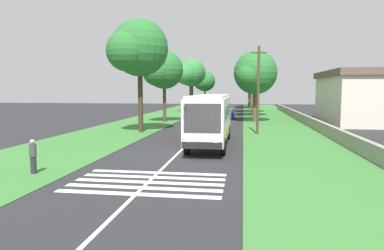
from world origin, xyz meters
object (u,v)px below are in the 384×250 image
Objects in this scene: roadside_tree_right_3 at (253,71)px; pedestrian at (33,156)px; trailing_minibus_0 at (215,102)px; roadside_tree_left_1 at (138,50)px; roadside_tree_left_0 at (163,71)px; roadside_tree_left_3 at (204,82)px; trailing_car_1 at (228,114)px; roadside_tree_right_0 at (248,78)px; roadside_tree_left_4 at (192,73)px; roadside_tree_right_4 at (254,74)px; roadside_tree_right_1 at (251,72)px; coach_bus at (211,117)px; roadside_building at (369,97)px; roadside_tree_right_2 at (255,74)px; roadside_tree_left_2 at (190,74)px; utility_pole at (258,89)px; trailing_car_0 at (193,118)px; trailing_car_2 at (209,110)px.

pedestrian is (-47.59, 11.74, -6.58)m from roadside_tree_right_3.
roadside_tree_left_1 reaches higher than trailing_minibus_0.
trailing_minibus_0 is 12.62m from roadside_tree_right_3.
roadside_tree_left_0 is 1.05× the size of roadside_tree_left_3.
roadside_tree_right_0 is at bearing -5.54° from trailing_car_1.
roadside_tree_left_1 reaches higher than roadside_tree_left_4.
roadside_tree_left_1 reaches higher than roadside_tree_right_3.
roadside_tree_right_3 is at bearing -138.91° from trailing_minibus_0.
roadside_tree_right_1 is at bearing 0.52° from roadside_tree_right_4.
roadside_building is at bearing -42.13° from coach_bus.
roadside_tree_right_0 reaches higher than roadside_tree_right_2.
roadside_building reaches higher than trailing_car_1.
roadside_tree_left_2 is 22.94m from roadside_tree_right_0.
roadside_tree_right_2 is 0.84× the size of roadside_tree_right_3.
roadside_tree_left_2 is 16.15m from roadside_tree_right_1.
roadside_tree_right_4 reaches higher than utility_pole.
roadside_tree_right_4 reaches higher than trailing_car_0.
roadside_tree_left_1 is at bearing 138.22° from roadside_tree_right_2.
trailing_minibus_0 is 0.55× the size of roadside_tree_right_1.
coach_bus is at bearing 137.87° from roadside_building.
roadside_tree_right_3 is at bearing -151.89° from roadside_tree_left_3.
roadside_tree_left_0 is at bearing 160.17° from roadside_tree_right_1.
roadside_tree_left_0 reaches higher than trailing_car_2.
roadside_tree_left_4 reaches higher than trailing_car_1.
roadside_tree_right_4 reaches higher than trailing_minibus_0.
trailing_car_2 is 17.33m from roadside_tree_right_2.
roadside_tree_right_0 is (51.84, -11.09, -0.90)m from roadside_tree_left_1.
trailing_minibus_0 is 0.62× the size of roadside_tree_left_2.
roadside_tree_left_2 is 5.75× the size of pedestrian.
trailing_car_2 is at bearing -137.21° from roadside_tree_left_2.
roadside_tree_right_4 is 0.67× the size of roadside_building.
roadside_tree_right_2 reaches higher than pedestrian.
roadside_tree_left_4 reaches higher than roadside_tree_right_0.
roadside_tree_left_1 is 18.33m from pedestrian.
trailing_car_1 is 0.39× the size of roadside_tree_right_1.
roadside_tree_left_1 is 53.02m from roadside_tree_right_0.
roadside_building is (1.40, -25.17, -3.24)m from roadside_tree_left_0.
roadside_tree_right_2 is at bearing -41.78° from roadside_tree_left_1.
roadside_tree_right_3 is at bearing -0.54° from utility_pole.
roadside_tree_left_1 is (-39.05, 4.26, 6.35)m from trailing_minibus_0.
trailing_minibus_0 is at bearing 41.09° from roadside_tree_right_3.
roadside_tree_right_1 is 1.03× the size of roadside_tree_right_3.
roadside_tree_right_2 is (-14.75, -7.28, 5.45)m from trailing_car_2.
roadside_tree_right_3 reaches higher than roadside_tree_right_4.
trailing_car_2 is 0.41× the size of roadside_tree_left_4.
roadside_tree_right_3 reaches higher than roadside_tree_right_2.
roadside_tree_left_2 is 1.04× the size of roadside_tree_right_4.
coach_bus is 1.25× the size of roadside_tree_right_2.
roadside_tree_right_4 is at bearing -0.79° from utility_pole.
trailing_car_1 is at bearing -170.64° from trailing_minibus_0.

